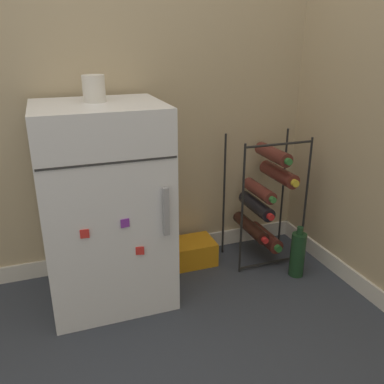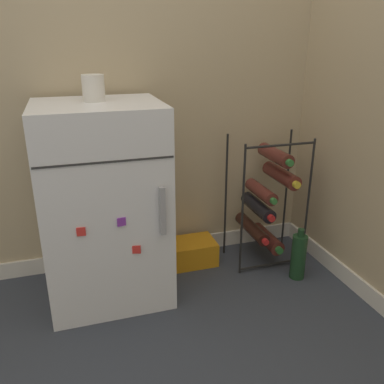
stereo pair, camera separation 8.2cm
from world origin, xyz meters
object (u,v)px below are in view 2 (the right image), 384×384
object	(u,v)px
mini_fridge	(105,205)
wine_rack	(267,201)
soda_box	(191,252)
fridge_top_cup	(93,88)
loose_bottle_floor	(298,256)

from	to	relation	value
mini_fridge	wine_rack	size ratio (longest dim) A/B	1.31
soda_box	fridge_top_cup	world-z (taller)	fridge_top_cup
mini_fridge	loose_bottle_floor	size ratio (longest dim) A/B	3.32
wine_rack	soda_box	distance (m)	0.51
soda_box	fridge_top_cup	bearing A→B (deg)	-167.59
mini_fridge	fridge_top_cup	world-z (taller)	fridge_top_cup
mini_fridge	fridge_top_cup	distance (m)	0.52
wine_rack	loose_bottle_floor	bearing A→B (deg)	-71.37
fridge_top_cup	loose_bottle_floor	xyz separation A→B (m)	(0.96, -0.21, -0.86)
loose_bottle_floor	wine_rack	bearing A→B (deg)	108.63
soda_box	wine_rack	bearing A→B (deg)	-10.22
soda_box	fridge_top_cup	distance (m)	1.04
wine_rack	fridge_top_cup	xyz separation A→B (m)	(-0.88, -0.03, 0.63)
soda_box	loose_bottle_floor	size ratio (longest dim) A/B	0.95
wine_rack	loose_bottle_floor	world-z (taller)	wine_rack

